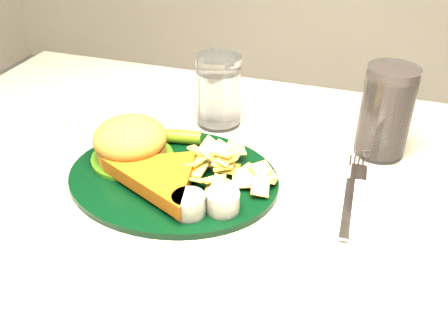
# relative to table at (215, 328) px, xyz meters

# --- Properties ---
(table) EXTENTS (1.20, 0.80, 0.75)m
(table) POSITION_rel_table_xyz_m (0.00, 0.00, 0.00)
(table) COLOR #A8A298
(table) RESTS_ON ground
(dinner_plate) EXTENTS (0.34, 0.28, 0.08)m
(dinner_plate) POSITION_rel_table_xyz_m (-0.06, -0.03, 0.41)
(dinner_plate) COLOR black
(dinner_plate) RESTS_ON table
(water_glass) EXTENTS (0.11, 0.11, 0.13)m
(water_glass) POSITION_rel_table_xyz_m (-0.05, 0.18, 0.44)
(water_glass) COLOR white
(water_glass) RESTS_ON table
(cola_glass) EXTENTS (0.10, 0.10, 0.16)m
(cola_glass) POSITION_rel_table_xyz_m (0.25, 0.16, 0.45)
(cola_glass) COLOR black
(cola_glass) RESTS_ON table
(fork_napkin) EXTENTS (0.15, 0.20, 0.01)m
(fork_napkin) POSITION_rel_table_xyz_m (0.22, -0.01, 0.38)
(fork_napkin) COLOR white
(fork_napkin) RESTS_ON table
(ramekin) EXTENTS (0.05, 0.05, 0.03)m
(ramekin) POSITION_rel_table_xyz_m (-0.30, 0.07, 0.39)
(ramekin) COLOR white
(ramekin) RESTS_ON table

